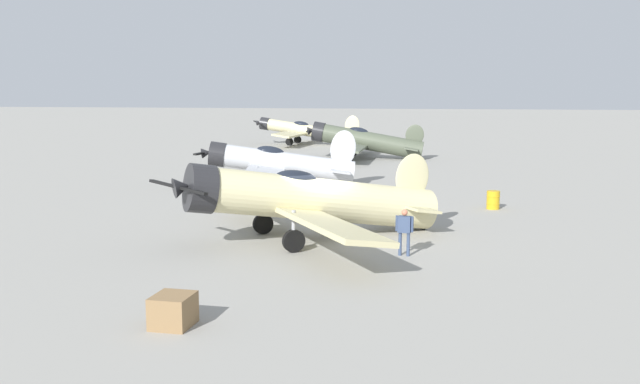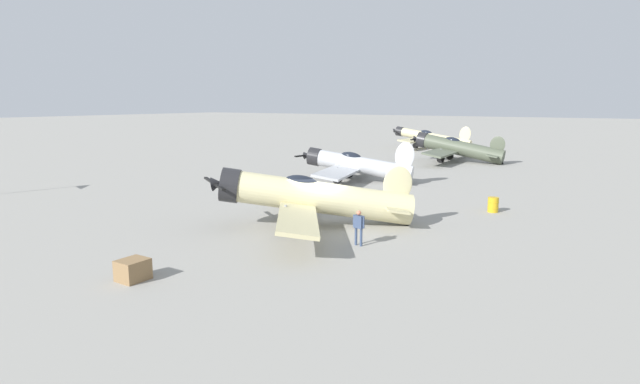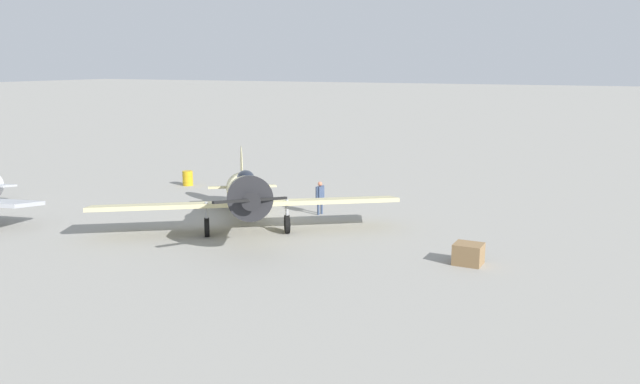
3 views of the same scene
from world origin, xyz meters
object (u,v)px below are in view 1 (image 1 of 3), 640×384
(airplane_mid_apron, at_px, (276,163))
(fuel_drum, at_px, (493,200))
(airplane_far_line, at_px, (363,141))
(airplane_outer_stand, at_px, (306,131))
(ground_crew_mechanic, at_px, (404,228))
(equipment_crate, at_px, (173,311))
(airplane_foreground, at_px, (307,199))

(airplane_mid_apron, xyz_separation_m, fuel_drum, (12.29, -5.86, -0.93))
(airplane_far_line, distance_m, airplane_outer_stand, 16.10)
(ground_crew_mechanic, xyz_separation_m, equipment_crate, (-4.78, -8.30, -0.59))
(airplane_far_line, bearing_deg, airplane_mid_apron, 79.57)
(airplane_outer_stand, bearing_deg, airplane_far_line, 122.83)
(equipment_crate, bearing_deg, airplane_outer_stand, 99.66)
(fuel_drum, bearing_deg, airplane_mid_apron, 154.51)
(airplane_foreground, xyz_separation_m, airplane_mid_apron, (-5.16, 14.44, -0.19))
(airplane_foreground, bearing_deg, airplane_outer_stand, -111.70)
(airplane_foreground, bearing_deg, airplane_mid_apron, -104.94)
(airplane_foreground, bearing_deg, airplane_far_line, -120.15)
(airplane_outer_stand, bearing_deg, ground_crew_mechanic, 109.57)
(airplane_mid_apron, height_order, fuel_drum, airplane_mid_apron)
(ground_crew_mechanic, height_order, fuel_drum, ground_crew_mechanic)
(airplane_mid_apron, height_order, airplane_outer_stand, airplane_mid_apron)
(airplane_outer_stand, xyz_separation_m, ground_crew_mechanic, (14.32, -47.75, -0.52))
(airplane_outer_stand, bearing_deg, airplane_foreground, 105.79)
(ground_crew_mechanic, bearing_deg, airplane_outer_stand, -154.42)
(airplane_outer_stand, distance_m, equipment_crate, 56.87)
(fuel_drum, bearing_deg, ground_crew_mechanic, -107.86)
(airplane_mid_apron, bearing_deg, equipment_crate, 86.99)
(airplane_mid_apron, xyz_separation_m, equipment_crate, (4.16, -24.55, -0.98))
(airplane_far_line, xyz_separation_m, fuel_drum, (9.63, -23.42, -1.08))
(airplane_far_line, bearing_deg, airplane_foreground, 92.66)
(airplane_foreground, height_order, airplane_outer_stand, airplane_foreground)
(airplane_outer_stand, relative_size, fuel_drum, 15.11)
(airplane_far_line, relative_size, equipment_crate, 12.89)
(airplane_outer_stand, xyz_separation_m, equipment_crate, (9.54, -56.05, -1.10))
(airplane_far_line, xyz_separation_m, ground_crew_mechanic, (6.28, -33.80, -0.54))
(airplane_foreground, bearing_deg, fuel_drum, -164.37)
(airplane_far_line, relative_size, ground_crew_mechanic, 8.24)
(airplane_foreground, height_order, fuel_drum, airplane_foreground)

